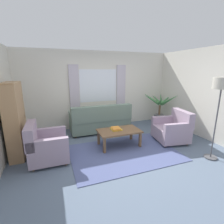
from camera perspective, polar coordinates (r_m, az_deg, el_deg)
ground_plane at (r=4.22m, az=4.17°, el=-13.75°), size 6.24×6.24×0.00m
wall_back at (r=5.89m, az=-4.80°, el=7.58°), size 5.32×0.12×2.60m
wall_right at (r=5.46m, az=30.91°, el=5.10°), size 0.12×4.40×2.60m
window_with_curtains at (r=5.80m, az=-4.60°, el=8.97°), size 1.98×0.07×1.40m
area_rug at (r=4.21m, az=4.17°, el=-13.68°), size 2.56×1.76×0.01m
couch at (r=5.43m, az=-3.99°, el=-3.03°), size 1.90×0.82×0.92m
armchair_left at (r=4.01m, az=-21.78°, el=-10.70°), size 0.83×0.85×0.88m
armchair_right at (r=5.01m, az=20.11°, el=-5.54°), size 0.94×0.95×0.88m
coffee_table at (r=4.41m, az=2.44°, el=-6.96°), size 1.10×0.64×0.44m
book_stack_on_table at (r=4.42m, az=1.39°, el=-5.74°), size 0.27×0.30×0.05m
potted_plant at (r=6.48m, az=15.97°, el=1.15°), size 1.28×1.12×1.19m
bookshelf at (r=4.43m, az=-29.64°, el=-3.36°), size 0.30×0.94×1.72m
standing_lamp at (r=4.17m, az=33.33°, el=6.19°), size 0.36×0.36×1.83m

